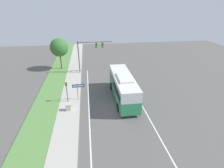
% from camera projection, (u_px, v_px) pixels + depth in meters
% --- Properties ---
extents(ground_plane, '(80.00, 80.00, 0.00)m').
position_uv_depth(ground_plane, '(117.00, 110.00, 22.88)').
color(ground_plane, '#565451').
extents(sidewalk, '(2.80, 80.00, 0.12)m').
position_uv_depth(sidewalk, '(68.00, 113.00, 22.06)').
color(sidewalk, '#ADA89E').
rests_on(sidewalk, ground_plane).
extents(grass_verge, '(3.60, 80.00, 0.10)m').
position_uv_depth(grass_verge, '(42.00, 115.00, 21.66)').
color(grass_verge, '#568442').
rests_on(grass_verge, ground_plane).
extents(lane_divider_near, '(0.14, 30.00, 0.01)m').
position_uv_depth(lane_divider_near, '(89.00, 112.00, 22.42)').
color(lane_divider_near, silver).
rests_on(lane_divider_near, ground_plane).
extents(lane_divider_far, '(0.14, 30.00, 0.01)m').
position_uv_depth(lane_divider_far, '(143.00, 108.00, 23.34)').
color(lane_divider_far, silver).
rests_on(lane_divider_far, ground_plane).
extents(bus, '(2.71, 10.14, 3.73)m').
position_uv_depth(bus, '(123.00, 86.00, 24.77)').
color(bus, '#2D8956').
rests_on(bus, ground_plane).
extents(signal_gantry, '(6.51, 0.41, 6.27)m').
position_uv_depth(signal_gantry, '(89.00, 50.00, 33.01)').
color(signal_gantry, '#4C4C51').
rests_on(signal_gantry, ground_plane).
extents(pedestrian_signal, '(0.28, 0.34, 3.00)m').
position_uv_depth(pedestrian_signal, '(67.00, 89.00, 23.80)').
color(pedestrian_signal, '#4C4C51').
rests_on(pedestrian_signal, ground_plane).
extents(street_sign, '(1.68, 0.08, 2.54)m').
position_uv_depth(street_sign, '(78.00, 88.00, 24.36)').
color(street_sign, '#4C4C51').
rests_on(street_sign, ground_plane).
extents(utility_cabinet, '(0.64, 0.56, 0.90)m').
position_uv_depth(utility_cabinet, '(68.00, 107.00, 22.40)').
color(utility_cabinet, '#B7B29E').
rests_on(utility_cabinet, sidewalk).
extents(roadside_tree, '(3.61, 3.61, 6.26)m').
position_uv_depth(roadside_tree, '(59.00, 48.00, 34.84)').
color(roadside_tree, brown).
rests_on(roadside_tree, grass_verge).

